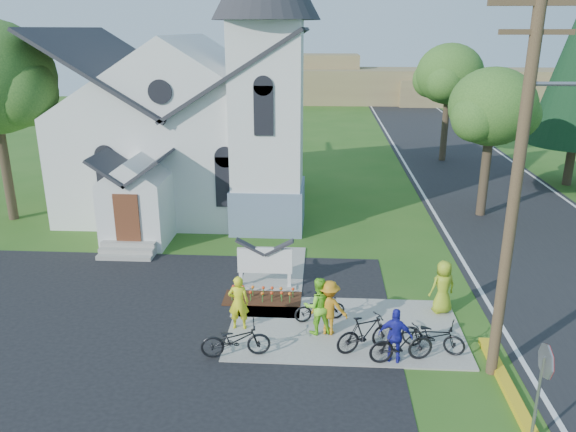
# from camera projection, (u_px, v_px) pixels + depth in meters

# --- Properties ---
(ground) EXTENTS (120.00, 120.00, 0.00)m
(ground) POSITION_uv_depth(u_px,v_px,m) (295.00, 336.00, 16.62)
(ground) COLOR #2B5A19
(ground) RESTS_ON ground
(parking_lot) EXTENTS (20.00, 16.00, 0.02)m
(parking_lot) POSITION_uv_depth(u_px,v_px,m) (32.00, 366.00, 15.14)
(parking_lot) COLOR black
(parking_lot) RESTS_ON ground
(road) EXTENTS (8.00, 90.00, 0.02)m
(road) POSITION_uv_depth(u_px,v_px,m) (494.00, 198.00, 30.23)
(road) COLOR black
(road) RESTS_ON ground
(sidewalk) EXTENTS (7.00, 4.00, 0.05)m
(sidewalk) POSITION_uv_depth(u_px,v_px,m) (345.00, 329.00, 17.00)
(sidewalk) COLOR gray
(sidewalk) RESTS_ON ground
(church) EXTENTS (12.35, 12.00, 13.00)m
(church) POSITION_uv_depth(u_px,v_px,m) (195.00, 103.00, 27.09)
(church) COLOR silver
(church) RESTS_ON ground
(church_sign) EXTENTS (2.20, 0.40, 1.70)m
(church_sign) POSITION_uv_depth(u_px,v_px,m) (265.00, 261.00, 19.40)
(church_sign) COLOR gray
(church_sign) RESTS_ON ground
(flower_bed) EXTENTS (2.60, 1.10, 0.07)m
(flower_bed) POSITION_uv_depth(u_px,v_px,m) (263.00, 299.00, 18.86)
(flower_bed) COLOR #3A1A10
(flower_bed) RESTS_ON ground
(utility_pole) EXTENTS (3.45, 0.28, 10.00)m
(utility_pole) POSITION_uv_depth(u_px,v_px,m) (520.00, 175.00, 13.17)
(utility_pole) COLOR #473323
(utility_pole) RESTS_ON ground
(stop_sign) EXTENTS (0.11, 0.76, 2.48)m
(stop_sign) POSITION_uv_depth(u_px,v_px,m) (543.00, 374.00, 11.77)
(stop_sign) COLOR gray
(stop_sign) RESTS_ON ground
(tree_road_near) EXTENTS (4.00, 4.00, 7.05)m
(tree_road_near) POSITION_uv_depth(u_px,v_px,m) (492.00, 108.00, 25.83)
(tree_road_near) COLOR #38281E
(tree_road_near) RESTS_ON ground
(tree_road_mid) EXTENTS (4.40, 4.40, 7.80)m
(tree_road_mid) POSITION_uv_depth(u_px,v_px,m) (450.00, 75.00, 36.97)
(tree_road_mid) COLOR #38281E
(tree_road_mid) RESTS_ON ground
(distant_hills) EXTENTS (61.00, 10.00, 5.60)m
(distant_hills) POSITION_uv_depth(u_px,v_px,m) (345.00, 84.00, 69.04)
(distant_hills) COLOR olive
(distant_hills) RESTS_ON ground
(cyclist_0) EXTENTS (0.64, 0.44, 1.70)m
(cyclist_0) POSITION_uv_depth(u_px,v_px,m) (239.00, 302.00, 16.75)
(cyclist_0) COLOR yellow
(cyclist_0) RESTS_ON sidewalk
(bike_0) EXTENTS (2.02, 1.01, 1.01)m
(bike_0) POSITION_uv_depth(u_px,v_px,m) (236.00, 340.00, 15.41)
(bike_0) COLOR black
(bike_0) RESTS_ON sidewalk
(cyclist_1) EXTENTS (1.00, 0.86, 1.76)m
(cyclist_1) POSITION_uv_depth(u_px,v_px,m) (318.00, 306.00, 16.49)
(cyclist_1) COLOR #7EDD29
(cyclist_1) RESTS_ON sidewalk
(bike_1) EXTENTS (1.85, 1.22, 1.09)m
(bike_1) POSITION_uv_depth(u_px,v_px,m) (366.00, 333.00, 15.66)
(bike_1) COLOR black
(bike_1) RESTS_ON sidewalk
(cyclist_2) EXTENTS (0.99, 0.60, 1.57)m
(cyclist_2) POSITION_uv_depth(u_px,v_px,m) (395.00, 336.00, 15.06)
(cyclist_2) COLOR #2121A8
(cyclist_2) RESTS_ON sidewalk
(bike_2) EXTENTS (1.70, 1.00, 0.84)m
(bike_2) POSITION_uv_depth(u_px,v_px,m) (320.00, 308.00, 17.32)
(bike_2) COLOR black
(bike_2) RESTS_ON sidewalk
(cyclist_3) EXTENTS (1.20, 0.85, 1.68)m
(cyclist_3) POSITION_uv_depth(u_px,v_px,m) (329.00, 308.00, 16.46)
(cyclist_3) COLOR #C77E16
(cyclist_3) RESTS_ON sidewalk
(bike_3) EXTENTS (1.87, 0.91, 1.08)m
(bike_3) POSITION_uv_depth(u_px,v_px,m) (401.00, 344.00, 15.13)
(bike_3) COLOR black
(bike_3) RESTS_ON sidewalk
(cyclist_4) EXTENTS (0.99, 0.81, 1.74)m
(cyclist_4) POSITION_uv_depth(u_px,v_px,m) (443.00, 287.00, 17.71)
(cyclist_4) COLOR #97AE20
(cyclist_4) RESTS_ON sidewalk
(bike_4) EXTENTS (1.89, 1.24, 0.94)m
(bike_4) POSITION_uv_depth(u_px,v_px,m) (433.00, 335.00, 15.69)
(bike_4) COLOR black
(bike_4) RESTS_ON sidewalk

